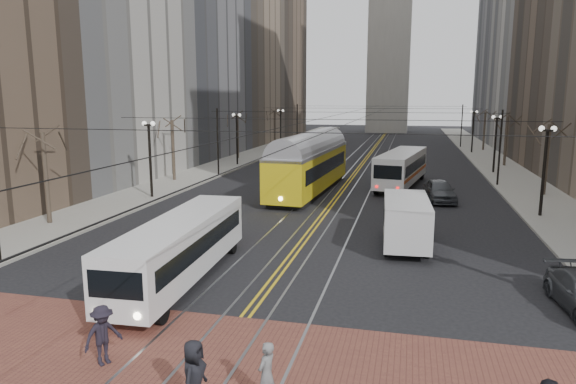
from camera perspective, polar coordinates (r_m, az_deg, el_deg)
The scene contains 20 objects.
ground at distance 19.44m, azimuth -3.89°, elevation -12.60°, with size 260.00×260.00×0.00m, color black.
sidewalk_left at distance 65.76m, azimuth -4.73°, elevation 3.83°, with size 5.00×140.00×0.15m, color gray.
sidewalk_right at distance 63.24m, azimuth 22.11°, elevation 2.83°, with size 5.00×140.00×0.15m, color gray.
crosswalk_band at distance 16.04m, azimuth -8.36°, elevation -17.93°, with size 25.00×6.00×0.01m, color brown.
streetcar_rails at distance 62.75m, azimuth 8.43°, elevation 3.37°, with size 4.80×130.00×0.02m, color gray.
centre_lines at distance 62.75m, azimuth 8.43°, elevation 3.37°, with size 0.42×130.00×0.01m, color gold.
building_left_mid at distance 70.85m, azimuth -13.18°, elevation 17.79°, with size 16.00×20.00×34.00m, color slate.
building_left_far at distance 108.30m, azimuth -3.36°, elevation 16.99°, with size 16.00×20.00×40.00m, color brown.
building_right_far at distance 105.73m, azimuth 25.38°, elevation 16.20°, with size 16.00×20.00×40.00m, color slate.
lamp_posts at distance 46.37m, azimuth 6.71°, elevation 4.42°, with size 27.60×57.20×5.60m.
street_trees at distance 52.80m, azimuth 7.55°, elevation 5.13°, with size 31.68×53.28×5.60m.
trolley_wires at distance 52.31m, azimuth 7.53°, elevation 6.15°, with size 25.96×120.00×6.60m.
transit_bus at distance 21.99m, azimuth -11.80°, elevation -6.36°, with size 2.21×10.61×2.65m, color white.
streetcar at distance 41.91m, azimuth 2.46°, elevation 2.56°, with size 2.95×15.86×3.74m, color gold.
rear_bus at distance 45.43m, azimuth 12.50°, elevation 2.48°, with size 2.51×11.56×3.02m, color white.
cargo_van at distance 26.97m, azimuth 12.96°, elevation -3.41°, with size 2.21×5.74×2.54m, color #BEBEBE.
sedan_grey at distance 39.71m, azimuth 16.49°, elevation 0.16°, with size 1.92×4.76×1.62m, color #45494E.
pedestrian_a at distance 13.40m, azimuth -10.40°, elevation -19.55°, with size 0.91×0.59×1.86m, color black.
pedestrian_b at distance 13.47m, azimuth -2.42°, elevation -19.59°, with size 0.62×0.41×1.69m, color slate.
pedestrian_d at distance 16.15m, azimuth -19.89°, elevation -14.72°, with size 1.15×0.66×1.78m, color black.
Camera 1 is at (5.41, -17.06, 7.60)m, focal length 32.00 mm.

